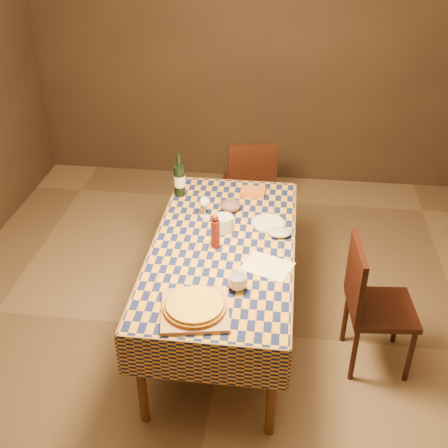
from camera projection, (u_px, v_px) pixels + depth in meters
The scene contains 16 objects.
room at pixel (223, 166), 3.39m from camera, with size 5.00×5.10×2.70m.
dining_table at pixel (223, 254), 3.74m from camera, with size 0.94×1.84×0.77m.
cutting_board at pixel (195, 310), 3.14m from camera, with size 0.38×0.38×0.02m, color #AC7551.
pizza at pixel (195, 306), 3.12m from camera, with size 0.37×0.37×0.04m.
pepper_mill at pixel (215, 232), 3.62m from camera, with size 0.07×0.07×0.24m.
bowl at pixel (231, 207), 4.07m from camera, with size 0.15×0.15×0.05m, color #624852.
wine_glass at pixel (205, 203), 3.95m from camera, with size 0.08×0.08×0.16m.
wine_bottle at pixel (180, 180), 4.21m from camera, with size 0.09×0.09×0.34m.
deli_tub at pixel (224, 224), 3.82m from camera, with size 0.13×0.13×0.11m, color silver.
takeout_container at pixel (253, 192), 4.26m from camera, with size 0.18×0.12×0.04m, color #C26219.
white_plate at pixel (268, 223), 3.92m from camera, with size 0.23×0.23×0.01m, color silver.
tumbler at pixel (238, 282), 3.29m from camera, with size 0.12×0.12×0.09m, color white.
flour_patch at pixel (267, 266), 3.50m from camera, with size 0.29×0.22×0.00m, color white.
flour_bag at pixel (279, 233), 3.78m from camera, with size 0.16×0.12×0.05m, color #A2B5CF.
chair_far at pixel (250, 182), 4.98m from camera, with size 0.51×0.51×0.93m.
chair_right at pixel (370, 300), 3.61m from camera, with size 0.46×0.46×0.93m.
Camera 1 is at (0.38, -3.03, 2.86)m, focal length 45.00 mm.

